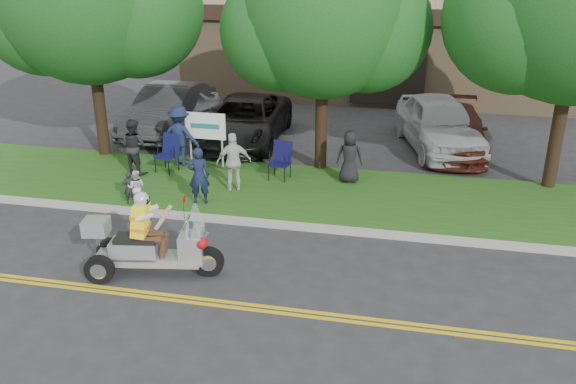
% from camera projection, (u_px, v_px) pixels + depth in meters
% --- Properties ---
extents(ground, '(120.00, 120.00, 0.00)m').
position_uv_depth(ground, '(238.00, 291.00, 12.13)').
color(ground, '#28282B').
rests_on(ground, ground).
extents(centerline_near, '(60.00, 0.10, 0.01)m').
position_uv_depth(centerline_near, '(229.00, 307.00, 11.61)').
color(centerline_near, gold).
rests_on(centerline_near, ground).
extents(centerline_far, '(60.00, 0.10, 0.01)m').
position_uv_depth(centerline_far, '(232.00, 302.00, 11.75)').
color(centerline_far, gold).
rests_on(centerline_far, ground).
extents(curb, '(60.00, 0.25, 0.12)m').
position_uv_depth(curb, '(273.00, 224.00, 14.87)').
color(curb, '#A8A89E').
rests_on(curb, ground).
extents(grass_verge, '(60.00, 4.00, 0.10)m').
position_uv_depth(grass_verge, '(291.00, 191.00, 16.81)').
color(grass_verge, '#215015').
rests_on(grass_verge, ground).
extents(commercial_building, '(18.00, 8.20, 4.00)m').
position_uv_depth(commercial_building, '(394.00, 44.00, 28.13)').
color(commercial_building, '#9E7F5B').
rests_on(commercial_building, ground).
extents(tree_left, '(6.62, 5.40, 7.78)m').
position_uv_depth(tree_left, '(89.00, 0.00, 17.86)').
color(tree_left, '#332114').
rests_on(tree_left, ground).
extents(tree_mid, '(5.88, 4.80, 7.05)m').
position_uv_depth(tree_mid, '(326.00, 20.00, 16.86)').
color(tree_mid, '#332114').
rests_on(tree_mid, ground).
extents(business_sign, '(1.25, 0.06, 1.75)m').
position_uv_depth(business_sign, '(205.00, 129.00, 18.17)').
color(business_sign, silver).
rests_on(business_sign, ground).
extents(trike_scooter, '(2.84, 1.11, 1.86)m').
position_uv_depth(trike_scooter, '(148.00, 246.00, 12.52)').
color(trike_scooter, black).
rests_on(trike_scooter, ground).
extents(lawn_chair_a, '(0.72, 0.73, 1.10)m').
position_uv_depth(lawn_chair_a, '(169.00, 150.00, 18.00)').
color(lawn_chair_a, black).
rests_on(lawn_chair_a, grass_verge).
extents(lawn_chair_b, '(0.65, 0.66, 1.07)m').
position_uv_depth(lawn_chair_b, '(281.00, 158.00, 17.42)').
color(lawn_chair_b, black).
rests_on(lawn_chair_b, grass_verge).
extents(spectator_adult_left, '(0.64, 0.51, 1.52)m').
position_uv_depth(spectator_adult_left, '(199.00, 175.00, 15.68)').
color(spectator_adult_left, '#151C3D').
rests_on(spectator_adult_left, grass_verge).
extents(spectator_adult_mid, '(0.95, 0.84, 1.63)m').
position_uv_depth(spectator_adult_mid, '(134.00, 146.00, 17.70)').
color(spectator_adult_mid, '#232326').
rests_on(spectator_adult_mid, grass_verge).
extents(spectator_adult_right, '(1.03, 0.74, 1.62)m').
position_uv_depth(spectator_adult_right, '(234.00, 162.00, 16.51)').
color(spectator_adult_right, silver).
rests_on(spectator_adult_right, grass_verge).
extents(spectator_chair_a, '(1.24, 0.78, 1.84)m').
position_uv_depth(spectator_chair_a, '(180.00, 136.00, 18.32)').
color(spectator_chair_a, '#182343').
rests_on(spectator_chair_a, grass_verge).
extents(spectator_chair_b, '(0.78, 0.54, 1.50)m').
position_uv_depth(spectator_chair_b, '(350.00, 157.00, 17.07)').
color(spectator_chair_b, black).
rests_on(spectator_chair_b, grass_verge).
extents(child_left, '(0.38, 0.30, 0.89)m').
position_uv_depth(child_left, '(129.00, 188.00, 15.74)').
color(child_left, black).
rests_on(child_left, grass_verge).
extents(child_right, '(0.51, 0.43, 0.94)m').
position_uv_depth(child_right, '(136.00, 187.00, 15.69)').
color(child_right, silver).
rests_on(child_right, grass_verge).
extents(parked_car_far_left, '(3.07, 4.77, 1.51)m').
position_uv_depth(parked_car_far_left, '(170.00, 111.00, 21.96)').
color(parked_car_far_left, '#BABDC3').
rests_on(parked_car_far_left, ground).
extents(parked_car_left, '(1.97, 5.15, 1.67)m').
position_uv_depth(parked_car_left, '(169.00, 109.00, 21.91)').
color(parked_car_left, '#2E2E30').
rests_on(parked_car_left, ground).
extents(parked_car_mid, '(2.69, 5.54, 1.52)m').
position_uv_depth(parked_car_mid, '(245.00, 120.00, 20.84)').
color(parked_car_mid, black).
rests_on(parked_car_mid, ground).
extents(parked_car_right, '(2.02, 4.87, 1.41)m').
position_uv_depth(parked_car_right, '(454.00, 131.00, 19.92)').
color(parked_car_right, '#43160F').
rests_on(parked_car_right, ground).
extents(parked_car_far_right, '(3.36, 5.53, 1.76)m').
position_uv_depth(parked_car_far_right, '(439.00, 123.00, 20.09)').
color(parked_car_far_right, '#B4B7BC').
rests_on(parked_car_far_right, ground).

